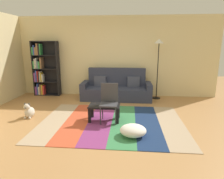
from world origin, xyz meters
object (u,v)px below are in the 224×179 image
bookshelf (43,70)px  folding_chair (109,99)px  pouf (133,130)px  standing_lamp (159,49)px  tv_remote (102,105)px  couch (116,89)px  coffee_table (104,108)px  dog (29,111)px

bookshelf → folding_chair: bookshelf is taller
pouf → folding_chair: size_ratio=0.58×
standing_lamp → tv_remote: (-1.55, -2.08, -1.23)m
couch → coffee_table: 1.93m
dog → tv_remote: tv_remote is taller
pouf → dog: size_ratio=1.32×
standing_lamp → couch: bearing=-173.0°
coffee_table → standing_lamp: size_ratio=0.38×
couch → standing_lamp: bearing=7.0°
dog → tv_remote: bearing=-0.7°
coffee_table → pouf: 1.03m
standing_lamp → folding_chair: standing_lamp is taller
dog → folding_chair: size_ratio=0.44×
couch → tv_remote: size_ratio=15.07×
couch → coffee_table: couch is taller
bookshelf → coffee_table: bearing=-42.2°
dog → folding_chair: folding_chair is taller
couch → standing_lamp: standing_lamp is taller
coffee_table → tv_remote: tv_remote is taller
coffee_table → dog: 1.89m
dog → standing_lamp: size_ratio=0.21×
pouf → standing_lamp: 3.32m
dog → pouf: bearing=-17.4°
bookshelf → tv_remote: size_ratio=12.53×
dog → folding_chair: (2.00, -0.05, 0.37)m
couch → folding_chair: couch is taller
coffee_table → tv_remote: (-0.07, 0.01, 0.08)m
bookshelf → tv_remote: bearing=-42.8°
couch → dog: size_ratio=5.69×
coffee_table → tv_remote: 0.11m
standing_lamp → folding_chair: bearing=-123.1°
couch → standing_lamp: (1.33, 0.16, 1.28)m
coffee_table → standing_lamp: standing_lamp is taller
coffee_table → couch: bearing=85.4°
standing_lamp → dog: bearing=-148.7°
couch → tv_remote: bearing=-96.6°
coffee_table → folding_chair: (0.12, -0.01, 0.23)m
coffee_table → tv_remote: bearing=171.6°
bookshelf → standing_lamp: standing_lamp is taller
pouf → tv_remote: (-0.74, 0.78, 0.27)m
coffee_table → pouf: coffee_table is taller
standing_lamp → tv_remote: standing_lamp is taller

